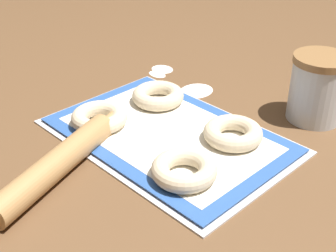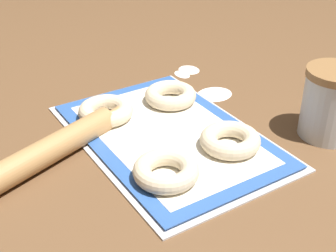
# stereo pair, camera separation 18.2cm
# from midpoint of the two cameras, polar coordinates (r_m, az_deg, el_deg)

# --- Properties ---
(ground_plane) EXTENTS (2.80, 2.80, 0.00)m
(ground_plane) POSITION_cam_midpoint_polar(r_m,az_deg,el_deg) (1.03, 5.78, -1.62)
(ground_plane) COLOR brown
(baking_tray) EXTENTS (0.53, 0.35, 0.01)m
(baking_tray) POSITION_cam_midpoint_polar(r_m,az_deg,el_deg) (1.02, 5.07, -1.47)
(baking_tray) COLOR silver
(baking_tray) RESTS_ON ground_plane
(baking_mat) EXTENTS (0.50, 0.33, 0.00)m
(baking_mat) POSITION_cam_midpoint_polar(r_m,az_deg,el_deg) (1.02, 5.09, -1.22)
(baking_mat) COLOR #2D569E
(baking_mat) RESTS_ON baking_tray
(bagel_front_left) EXTENTS (0.13, 0.13, 0.04)m
(bagel_front_left) POSITION_cam_midpoint_polar(r_m,az_deg,el_deg) (1.07, -2.83, 1.61)
(bagel_front_left) COLOR beige
(bagel_front_left) RESTS_ON baking_mat
(bagel_front_right) EXTENTS (0.13, 0.13, 0.04)m
(bagel_front_right) POSITION_cam_midpoint_polar(r_m,az_deg,el_deg) (0.87, 5.72, -5.80)
(bagel_front_right) COLOR beige
(bagel_front_right) RESTS_ON baking_mat
(bagel_back_left) EXTENTS (0.13, 0.13, 0.04)m
(bagel_back_left) POSITION_cam_midpoint_polar(r_m,az_deg,el_deg) (1.14, 4.87, 3.53)
(bagel_back_left) COLOR beige
(bagel_back_left) RESTS_ON baking_mat
(bagel_back_right) EXTENTS (0.13, 0.13, 0.04)m
(bagel_back_right) POSITION_cam_midpoint_polar(r_m,az_deg,el_deg) (0.98, 12.89, -1.99)
(bagel_back_right) COLOR beige
(bagel_back_right) RESTS_ON baking_mat
(flour_canister) EXTENTS (0.13, 0.13, 0.16)m
(flour_canister) POSITION_cam_midpoint_polar(r_m,az_deg,el_deg) (1.09, 24.00, 2.35)
(flour_canister) COLOR silver
(flour_canister) RESTS_ON ground_plane
(rolling_pin) EXTENTS (0.17, 0.41, 0.05)m
(rolling_pin) POSITION_cam_midpoint_polar(r_m,az_deg,el_deg) (0.94, -9.17, -3.34)
(rolling_pin) COLOR #AD7F4C
(rolling_pin) RESTS_ON ground_plane
(flour_patch_near) EXTENTS (0.07, 0.06, 0.00)m
(flour_patch_near) POSITION_cam_midpoint_polar(r_m,az_deg,el_deg) (1.35, 6.45, 6.70)
(flour_patch_near) COLOR white
(flour_patch_near) RESTS_ON ground_plane
(flour_patch_far) EXTENTS (0.08, 0.10, 0.00)m
(flour_patch_far) POSITION_cam_midpoint_polar(r_m,az_deg,el_deg) (1.22, 9.95, 3.68)
(flour_patch_far) COLOR white
(flour_patch_far) RESTS_ON ground_plane
(flour_patch_side) EXTENTS (0.06, 0.04, 0.00)m
(flour_patch_side) POSITION_cam_midpoint_polar(r_m,az_deg,el_deg) (1.32, 5.68, 6.16)
(flour_patch_side) COLOR white
(flour_patch_side) RESTS_ON ground_plane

